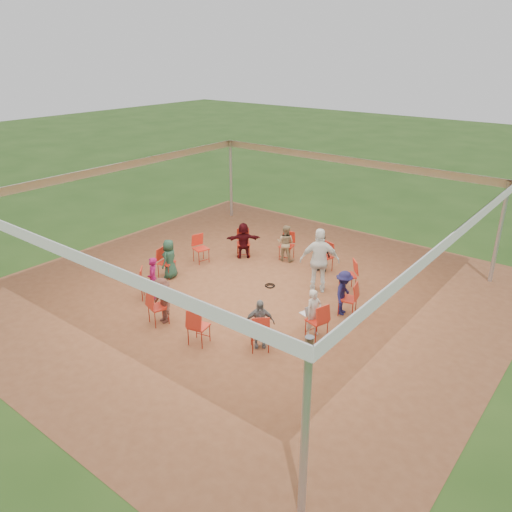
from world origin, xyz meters
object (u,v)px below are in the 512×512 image
Objects in this scene: chair_5 at (243,243)px; chair_6 at (201,249)px; chair_3 at (324,257)px; person_seated_6 at (153,278)px; person_seated_5 at (169,259)px; laptop at (309,311)px; person_seated_1 at (344,293)px; cable_coil at (270,286)px; chair_2 at (348,276)px; standing_person at (320,261)px; chair_8 at (149,283)px; person_seated_0 at (314,313)px; chair_0 at (317,321)px; chair_10 at (199,326)px; person_seated_3 at (285,243)px; chair_4 at (287,246)px; person_seated_7 at (162,301)px; chair_1 at (348,299)px; person_seated_8 at (259,323)px; chair_9 at (158,307)px; person_seated_4 at (244,240)px; person_seated_2 at (322,253)px; chair_11 at (260,332)px; chair_7 at (166,263)px.

chair_6 is at bearing 15.00° from chair_5.
chair_3 is 5.18m from person_seated_6.
laptop is at bearing 75.48° from person_seated_5.
person_seated_1 is 3.30× the size of cable_coil.
chair_2 is at bearing 165.00° from chair_3.
chair_6 is at bearing 152.22° from person_seated_6.
chair_3 is 1.52m from standing_person.
chair_8 is 4.65m from person_seated_0.
chair_0 is 1.00× the size of chair_10.
person_seated_3 is at bearing 135.00° from person_seated_5.
cable_coil is at bearing 98.57° from chair_4.
chair_5 is 3.80m from person_seated_6.
person_seated_1 is 4.54m from person_seated_7.
person_seated_7 is 3.41m from cable_coil.
chair_0 is 1.00× the size of chair_3.
chair_1 is 1.53m from standing_person.
person_seated_3 is (-1.39, -0.08, 0.15)m from chair_3.
chair_0 is at bearing 120.74° from person_seated_3.
chair_1 is 1.00× the size of chair_10.
chair_10 is 1.40m from person_seated_8.
chair_9 is 2.69m from person_seated_5.
chair_1 is 1.00× the size of chair_8.
chair_1 is 4.65m from person_seated_4.
chair_6 is at bearing 178.80° from cable_coil.
person_seated_1 and person_seated_5 have the same top height.
chair_4 is at bearing 90.00° from chair_10.
person_seated_2 is at bearing 120.00° from person_seated_5.
chair_6 is 5.30m from chair_11.
chair_2 is 3.88m from chair_11.
person_seated_3 is at bearing 58.97° from laptop.
person_seated_0 is 4.54m from person_seated_6.
chair_0 is 3.80m from person_seated_7.
person_seated_3 reaches higher than chair_11.
chair_6 is 1.00× the size of chair_8.
chair_2 is 4.75m from chair_6.
chair_3 is 1.42m from chair_4.
chair_6 is 1.40m from person_seated_4.
chair_7 is (-5.33, -1.28, 0.00)m from chair_1.
chair_9 is (-0.14, -5.29, 0.00)m from chair_4.
chair_10 is (-1.35, -4.55, 0.00)m from chair_2.
person_seated_5 reaches higher than chair_10.
person_seated_0 is (-0.12, 0.03, 0.15)m from chair_0.
chair_3 is 1.00× the size of chair_8.
chair_5 is 0.76× the size of person_seated_5.
chair_5 is 2.74m from chair_7.
standing_person reaches higher than chair_5.
person_seated_4 is at bearing 160.23° from chair_6.
chair_0 is at bearing 105.34° from person_seated_4.
chair_6 is at bearing 30.00° from chair_4.
person_seated_6 reaches higher than chair_9.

